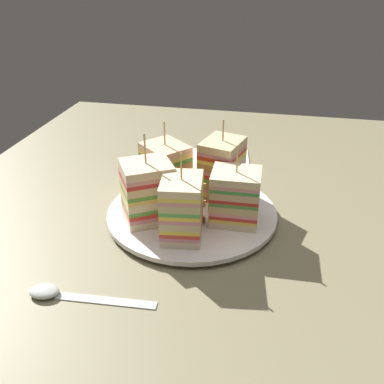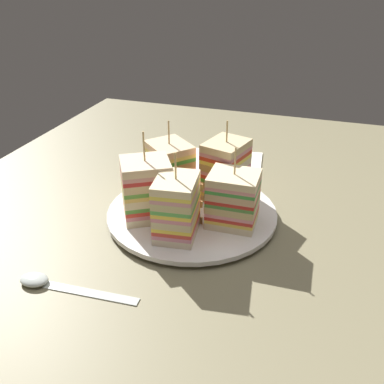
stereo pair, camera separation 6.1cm
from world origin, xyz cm
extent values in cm
cube|color=#7E7657|center=(0.00, 0.00, -0.90)|extent=(101.31, 81.83, 1.80)
cylinder|color=white|center=(0.00, 0.00, 0.27)|extent=(15.17, 15.17, 0.55)
cylinder|color=white|center=(0.00, 0.00, 0.88)|extent=(24.47, 24.47, 0.67)
cube|color=beige|center=(3.33, -5.51, 1.76)|extent=(8.31, 8.53, 1.09)
cube|color=#B2844C|center=(1.71, -2.78, 1.76)|extent=(5.06, 3.13, 1.09)
cube|color=pink|center=(3.33, -5.51, 2.60)|extent=(8.31, 8.53, 0.59)
cube|color=red|center=(3.33, -5.51, 3.19)|extent=(8.31, 8.53, 0.59)
cube|color=#59A33F|center=(3.33, -5.51, 3.78)|extent=(8.31, 8.53, 0.59)
cube|color=beige|center=(3.33, -5.51, 4.62)|extent=(8.31, 8.53, 1.09)
cube|color=#9E7242|center=(1.71, -2.78, 4.62)|extent=(5.06, 3.13, 1.09)
cube|color=#F2C95F|center=(3.33, -5.51, 5.46)|extent=(8.31, 8.53, 0.59)
cube|color=#5FA33F|center=(3.33, -5.51, 6.05)|extent=(8.31, 8.53, 0.59)
cube|color=beige|center=(3.33, -5.51, 6.89)|extent=(8.31, 8.53, 1.09)
cube|color=#9E7242|center=(1.71, -2.78, 6.89)|extent=(5.06, 3.13, 1.09)
cube|color=red|center=(3.33, -5.51, 7.73)|extent=(8.31, 8.53, 0.59)
cube|color=#DB9594|center=(3.33, -5.51, 8.32)|extent=(8.31, 8.53, 0.59)
cube|color=beige|center=(3.33, -5.51, 9.16)|extent=(8.31, 8.53, 1.09)
cylinder|color=tan|center=(3.33, -5.51, 11.76)|extent=(0.24, 0.24, 4.12)
cube|color=beige|center=(6.42, 0.37, 1.70)|extent=(7.05, 5.85, 0.97)
cube|color=#9E7242|center=(3.28, -0.03, 1.70)|extent=(0.88, 4.97, 0.97)
cube|color=pink|center=(6.42, 0.37, 2.45)|extent=(7.05, 5.85, 0.54)
cube|color=#D64136|center=(6.42, 0.37, 2.99)|extent=(7.05, 5.85, 0.54)
cube|color=yellow|center=(6.42, 0.37, 3.53)|extent=(7.05, 5.85, 0.54)
cube|color=beige|center=(6.42, 0.37, 4.28)|extent=(7.05, 5.85, 0.97)
cube|color=#B2844C|center=(3.28, -0.03, 4.28)|extent=(0.88, 4.97, 0.97)
cube|color=pink|center=(6.42, 0.37, 5.03)|extent=(7.05, 5.85, 0.54)
cube|color=yellow|center=(6.42, 0.37, 5.57)|extent=(7.05, 5.85, 0.54)
cube|color=#58AE4F|center=(6.42, 0.37, 6.10)|extent=(7.05, 5.85, 0.54)
cube|color=#CFC388|center=(6.42, 0.37, 6.86)|extent=(7.05, 5.85, 0.97)
cube|color=#B2844C|center=(3.28, -0.03, 6.86)|extent=(0.88, 4.97, 0.97)
cube|color=pink|center=(6.42, 0.37, 7.61)|extent=(7.05, 5.85, 0.54)
cube|color=#F2D94C|center=(6.42, 0.37, 8.15)|extent=(7.05, 5.85, 0.54)
cube|color=beige|center=(6.42, 0.37, 8.90)|extent=(7.05, 5.85, 0.97)
cylinder|color=tan|center=(6.42, 0.37, 11.16)|extent=(0.24, 0.24, 3.55)
cube|color=beige|center=(1.42, 6.27, 1.72)|extent=(5.74, 6.58, 1.00)
cube|color=#B2844C|center=(1.49, 3.11, 1.72)|extent=(5.51, 0.37, 1.00)
cube|color=#F8CD4F|center=(1.42, 6.27, 2.46)|extent=(5.74, 6.58, 0.49)
cube|color=red|center=(1.42, 6.27, 2.96)|extent=(5.74, 6.58, 0.49)
cube|color=pink|center=(1.42, 6.27, 3.45)|extent=(5.74, 6.58, 0.49)
cube|color=#D8C082|center=(1.42, 6.27, 4.20)|extent=(5.74, 6.58, 1.00)
cube|color=#9E7242|center=(1.49, 3.11, 4.20)|extent=(5.51, 0.37, 1.00)
cube|color=#539643|center=(1.42, 6.27, 4.94)|extent=(5.74, 6.58, 0.49)
cube|color=red|center=(1.42, 6.27, 5.44)|extent=(5.74, 6.58, 0.49)
cube|color=#DDB48B|center=(1.42, 6.27, 6.19)|extent=(5.74, 6.58, 1.00)
cube|color=#9E7242|center=(1.49, 3.11, 6.19)|extent=(5.51, 0.37, 1.00)
cube|color=green|center=(1.42, 6.27, 6.93)|extent=(5.74, 6.58, 0.49)
cube|color=pink|center=(1.42, 6.27, 7.43)|extent=(5.74, 6.58, 0.49)
cube|color=beige|center=(1.42, 6.27, 8.17)|extent=(5.74, 6.58, 1.00)
cylinder|color=tan|center=(1.42, 6.27, 10.56)|extent=(0.24, 0.24, 3.77)
cube|color=beige|center=(-5.44, 3.43, 1.75)|extent=(7.63, 6.75, 1.07)
cube|color=#B2844C|center=(-2.40, 2.57, 1.75)|extent=(1.63, 4.96, 1.07)
cube|color=#FECD4D|center=(-5.44, 3.43, 2.58)|extent=(7.63, 6.75, 0.58)
cube|color=pink|center=(-5.44, 3.43, 3.16)|extent=(7.63, 6.75, 0.58)
cube|color=#D7B981|center=(-5.44, 3.43, 3.99)|extent=(7.63, 6.75, 1.07)
cube|color=#B2844C|center=(-2.40, 2.57, 3.99)|extent=(1.63, 4.96, 1.07)
cube|color=#51A234|center=(-5.44, 3.43, 4.82)|extent=(7.63, 6.75, 0.58)
cube|color=red|center=(-5.44, 3.43, 5.40)|extent=(7.63, 6.75, 0.58)
cube|color=pink|center=(-5.44, 3.43, 5.98)|extent=(7.63, 6.75, 0.58)
cube|color=beige|center=(-5.44, 3.43, 6.81)|extent=(7.63, 6.75, 1.07)
cube|color=#B2844C|center=(-2.40, 2.57, 6.81)|extent=(1.63, 4.96, 1.07)
cube|color=#F3D74F|center=(-5.44, 3.43, 7.64)|extent=(7.63, 6.75, 0.58)
cube|color=red|center=(-5.44, 3.43, 8.22)|extent=(7.63, 6.75, 0.58)
cube|color=pink|center=(-5.44, 3.43, 8.80)|extent=(7.63, 6.75, 0.58)
cube|color=beige|center=(-5.44, 3.43, 9.63)|extent=(7.63, 6.75, 1.07)
cylinder|color=tan|center=(-5.44, 3.43, 11.76)|extent=(0.24, 0.24, 3.17)
cube|color=#D1B685|center=(-4.16, -4.91, 1.71)|extent=(8.33, 8.43, 1.00)
cube|color=#B2844C|center=(-2.07, -2.53, 1.71)|extent=(4.16, 3.70, 1.00)
cube|color=#E1BE5F|center=(-4.16, -4.91, 2.51)|extent=(8.33, 8.43, 0.59)
cube|color=pink|center=(-4.16, -4.91, 3.09)|extent=(8.33, 8.43, 0.59)
cube|color=#D5422E|center=(-4.16, -4.91, 3.68)|extent=(8.33, 8.43, 0.59)
cube|color=beige|center=(-4.16, -4.91, 4.47)|extent=(8.33, 8.43, 1.00)
cube|color=#9E7242|center=(-2.07, -2.53, 4.47)|extent=(4.16, 3.70, 1.00)
cube|color=#3A8041|center=(-4.16, -4.91, 5.27)|extent=(8.33, 8.43, 0.59)
cube|color=#EEA6A5|center=(-4.16, -4.91, 5.85)|extent=(8.33, 8.43, 0.59)
cube|color=beige|center=(-4.16, -4.91, 6.65)|extent=(8.33, 8.43, 1.00)
cube|color=#9E7242|center=(-2.07, -2.53, 6.65)|extent=(4.16, 3.70, 1.00)
cube|color=#3C8C32|center=(-4.16, -4.91, 7.44)|extent=(8.33, 8.43, 0.59)
cube|color=#E3CD61|center=(-4.16, -4.91, 8.02)|extent=(8.33, 8.43, 0.59)
cube|color=beige|center=(-4.16, -4.91, 8.82)|extent=(8.33, 8.43, 1.00)
cylinder|color=tan|center=(-4.16, -4.91, 11.09)|extent=(0.24, 0.24, 3.56)
cylinder|color=#E0D675|center=(1.75, -1.28, 1.49)|extent=(4.29, 4.28, 0.64)
cylinder|color=#E4D17C|center=(1.49, -0.77, 1.87)|extent=(4.67, 4.73, 1.14)
cylinder|color=#E2C962|center=(2.05, -1.78, 2.58)|extent=(4.05, 4.06, 0.67)
cylinder|color=#EACA6F|center=(2.63, -0.12, 2.52)|extent=(4.20, 4.20, 0.49)
cylinder|color=#DFB95B|center=(0.61, -1.10, 2.99)|extent=(4.50, 4.49, 0.50)
cube|color=silver|center=(19.02, -5.83, 0.12)|extent=(1.87, 11.55, 0.25)
ellipsoid|color=silver|center=(19.44, -12.94, 0.50)|extent=(2.68, 3.59, 1.00)
cube|color=white|center=(-18.53, -0.37, 0.25)|extent=(15.63, 15.10, 0.50)
camera|label=1|loc=(52.16, 10.73, 33.23)|focal=40.11mm
camera|label=2|loc=(50.60, 16.59, 33.23)|focal=40.11mm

